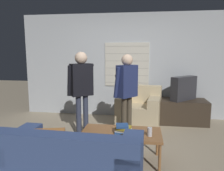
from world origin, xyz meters
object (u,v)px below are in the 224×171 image
(person_right_standing, at_px, (126,86))
(coffee_table, at_px, (121,134))
(couch_blue, at_px, (70,166))
(armchair_beige, at_px, (139,109))
(book_stack, at_px, (123,129))
(spare_remote, at_px, (123,137))
(soda_can, at_px, (150,132))
(tv, at_px, (184,88))
(person_left_standing, at_px, (81,84))

(person_right_standing, bearing_deg, coffee_table, -140.98)
(couch_blue, relative_size, armchair_beige, 1.59)
(couch_blue, height_order, book_stack, couch_blue)
(couch_blue, xyz_separation_m, spare_remote, (0.55, 0.61, 0.14))
(book_stack, height_order, soda_can, book_stack)
(armchair_beige, xyz_separation_m, soda_can, (0.18, -1.92, 0.18))
(couch_blue, xyz_separation_m, coffee_table, (0.50, 0.81, 0.09))
(armchair_beige, relative_size, person_right_standing, 0.66)
(person_right_standing, bearing_deg, soda_can, -119.44)
(tv, xyz_separation_m, person_left_standing, (-2.06, -1.09, 0.22))
(couch_blue, distance_m, tv, 3.31)
(armchair_beige, xyz_separation_m, spare_remote, (-0.18, -2.02, 0.13))
(armchair_beige, distance_m, spare_remote, 2.04)
(couch_blue, relative_size, soda_can, 13.12)
(tv, distance_m, book_stack, 2.36)
(tv, height_order, spare_remote, tv)
(spare_remote, bearing_deg, tv, 39.28)
(couch_blue, xyz_separation_m, tv, (1.72, 2.79, 0.49))
(coffee_table, relative_size, soda_can, 9.28)
(armchair_beige, relative_size, soda_can, 8.24)
(couch_blue, distance_m, soda_can, 1.18)
(person_right_standing, distance_m, spare_remote, 1.26)
(soda_can, height_order, spare_remote, soda_can)
(soda_can, bearing_deg, tv, 68.88)
(book_stack, bearing_deg, couch_blue, -124.63)
(person_left_standing, height_order, spare_remote, person_left_standing)
(person_left_standing, bearing_deg, tv, -9.64)
(couch_blue, height_order, soda_can, couch_blue)
(book_stack, bearing_deg, armchair_beige, 83.87)
(couch_blue, bearing_deg, coffee_table, 60.53)
(couch_blue, bearing_deg, book_stack, 57.72)
(couch_blue, xyz_separation_m, person_right_standing, (0.50, 1.75, 0.68))
(soda_can, bearing_deg, person_left_standing, 141.98)
(couch_blue, xyz_separation_m, armchair_beige, (0.73, 2.64, 0.02))
(tv, height_order, soda_can, tv)
(coffee_table, distance_m, person_left_standing, 1.37)
(spare_remote, bearing_deg, coffee_table, 80.81)
(soda_can, distance_m, spare_remote, 0.38)
(person_right_standing, xyz_separation_m, spare_remote, (0.05, -1.14, -0.53))
(spare_remote, bearing_deg, soda_can, -7.16)
(person_right_standing, bearing_deg, tv, -10.57)
(person_left_standing, relative_size, spare_remote, 11.97)
(coffee_table, distance_m, soda_can, 0.43)
(coffee_table, relative_size, person_right_standing, 0.74)
(spare_remote, bearing_deg, person_left_standing, 107.03)
(person_left_standing, distance_m, soda_can, 1.68)
(armchair_beige, relative_size, person_left_standing, 0.64)
(coffee_table, xyz_separation_m, person_right_standing, (-0.00, 0.94, 0.58))
(coffee_table, relative_size, spare_remote, 8.64)
(tv, bearing_deg, soda_can, 24.34)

